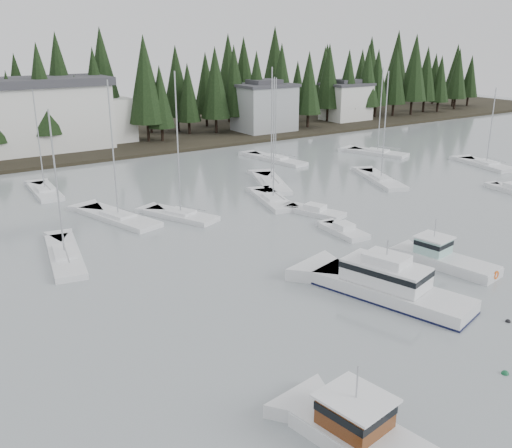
{
  "coord_description": "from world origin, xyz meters",
  "views": [
    {
      "loc": [
        -24.21,
        -9.78,
        17.82
      ],
      "look_at": [
        1.02,
        28.15,
        2.5
      ],
      "focal_mm": 40.0,
      "sensor_mm": 36.0,
      "label": 1
    }
  ],
  "objects": [
    {
      "name": "sailboat_8",
      "position": [
        23.6,
        56.95,
        0.06
      ],
      "size": [
        4.04,
        11.15,
        12.39
      ],
      "rotation": [
        0.0,
        0.0,
        1.71
      ],
      "color": "silver",
      "rests_on": "ground"
    },
    {
      "name": "lobster_boat_teal",
      "position": [
        11.94,
        17.12,
        0.51
      ],
      "size": [
        3.92,
        7.99,
        4.25
      ],
      "rotation": [
        0.0,
        0.0,
        1.74
      ],
      "color": "silver",
      "rests_on": "ground"
    },
    {
      "name": "far_shore_land",
      "position": [
        0.0,
        97.0,
        0.0
      ],
      "size": [
        240.0,
        54.0,
        1.0
      ],
      "primitive_type": "cube",
      "color": "black",
      "rests_on": "ground"
    },
    {
      "name": "sailboat_6",
      "position": [
        46.25,
        37.67,
        0.05
      ],
      "size": [
        4.74,
        9.23,
        11.35
      ],
      "rotation": [
        0.0,
        0.0,
        1.36
      ],
      "color": "silver",
      "rests_on": "ground"
    },
    {
      "name": "runabout_1",
      "position": [
        12.03,
        33.7,
        0.13
      ],
      "size": [
        4.16,
        6.69,
        1.42
      ],
      "rotation": [
        0.0,
        0.0,
        1.91
      ],
      "color": "silver",
      "rests_on": "ground"
    },
    {
      "name": "sailboat_4",
      "position": [
        10.89,
        39.56,
        0.09
      ],
      "size": [
        4.75,
        8.96,
        14.04
      ],
      "rotation": [
        0.0,
        0.0,
        1.31
      ],
      "color": "silver",
      "rests_on": "ground"
    },
    {
      "name": "house_east_a",
      "position": [
        36.0,
        78.0,
        4.9
      ],
      "size": [
        10.6,
        8.48,
        9.25
      ],
      "color": "#999EA0",
      "rests_on": "ground"
    },
    {
      "name": "sailboat_2",
      "position": [
        27.64,
        39.67,
        0.07
      ],
      "size": [
        6.39,
        10.72,
        14.05
      ],
      "rotation": [
        0.0,
        0.0,
        1.19
      ],
      "color": "silver",
      "rests_on": "ground"
    },
    {
      "name": "conifer_treeline",
      "position": [
        0.0,
        86.0,
        0.0
      ],
      "size": [
        200.0,
        22.0,
        20.0
      ],
      "primitive_type": null,
      "color": "black",
      "rests_on": "ground"
    },
    {
      "name": "cabin_cruiser_center",
      "position": [
        3.95,
        15.54,
        0.73
      ],
      "size": [
        6.49,
        11.9,
        4.89
      ],
      "rotation": [
        0.0,
        0.0,
        1.85
      ],
      "color": "silver",
      "rests_on": "ground"
    },
    {
      "name": "harbor_inn",
      "position": [
        -2.96,
        82.34,
        5.78
      ],
      "size": [
        29.5,
        11.5,
        10.9
      ],
      "color": "silver",
      "rests_on": "ground"
    },
    {
      "name": "runabout_4",
      "position": [
        10.44,
        27.45,
        0.13
      ],
      "size": [
        2.61,
        5.33,
        1.42
      ],
      "rotation": [
        0.0,
        0.0,
        1.49
      ],
      "color": "silver",
      "rests_on": "ground"
    },
    {
      "name": "house_east_b",
      "position": [
        58.0,
        80.0,
        4.4
      ],
      "size": [
        9.54,
        7.42,
        8.25
      ],
      "color": "silver",
      "rests_on": "ground"
    },
    {
      "name": "sailboat_10",
      "position": [
        15.04,
        45.85,
        0.07
      ],
      "size": [
        6.72,
        10.67,
        14.63
      ],
      "rotation": [
        0.0,
        0.0,
        1.17
      ],
      "color": "silver",
      "rests_on": "ground"
    },
    {
      "name": "sailboat_12",
      "position": [
        -0.07,
        40.29,
        0.1
      ],
      "size": [
        5.63,
        8.44,
        14.97
      ],
      "rotation": [
        0.0,
        0.0,
        1.98
      ],
      "color": "silver",
      "rests_on": "ground"
    },
    {
      "name": "lobster_boat_brown",
      "position": [
        -8.34,
        4.43,
        0.51
      ],
      "size": [
        5.56,
        9.47,
        4.5
      ],
      "rotation": [
        0.0,
        0.0,
        1.73
      ],
      "color": "silver",
      "rests_on": "ground"
    },
    {
      "name": "mooring_buoy_green",
      "position": [
        2.21,
        5.17,
        0.0
      ],
      "size": [
        0.41,
        0.41,
        0.41
      ],
      "primitive_type": "sphere",
      "color": "#145933",
      "rests_on": "ground"
    },
    {
      "name": "runabout_2",
      "position": [
        36.94,
        27.57,
        0.13
      ],
      "size": [
        2.74,
        5.66,
        1.42
      ],
      "rotation": [
        0.0,
        0.0,
        1.47
      ],
      "color": "silver",
      "rests_on": "ground"
    },
    {
      "name": "sailboat_5",
      "position": [
        -5.6,
        43.17,
        0.07
      ],
      "size": [
        5.64,
        10.89,
        14.24
      ],
      "rotation": [
        0.0,
        0.0,
        1.85
      ],
      "color": "silver",
      "rests_on": "ground"
    },
    {
      "name": "mooring_buoy_dark",
      "position": [
        7.72,
        8.65,
        0.0
      ],
      "size": [
        0.36,
        0.36,
        0.36
      ],
      "primitive_type": "sphere",
      "color": "black",
      "rests_on": "ground"
    },
    {
      "name": "sailboat_3",
      "position": [
        -13.08,
        35.6,
        0.07
      ],
      "size": [
        4.23,
        10.61,
        12.85
      ],
      "rotation": [
        0.0,
        0.0,
        1.39
      ],
      "color": "silver",
      "rests_on": "ground"
    },
    {
      "name": "sailboat_1",
      "position": [
        -9.18,
        57.32,
        0.07
      ],
      "size": [
        3.02,
        8.91,
        12.42
      ],
      "rotation": [
        0.0,
        0.0,
        1.52
      ],
      "color": "silver",
      "rests_on": "ground"
    },
    {
      "name": "sailboat_0",
      "position": [
        39.54,
        52.17,
        0.07
      ],
      "size": [
        5.81,
        9.72,
        13.49
      ],
      "rotation": [
        0.0,
        0.0,
        1.9
      ],
      "color": "silver",
      "rests_on": "ground"
    }
  ]
}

